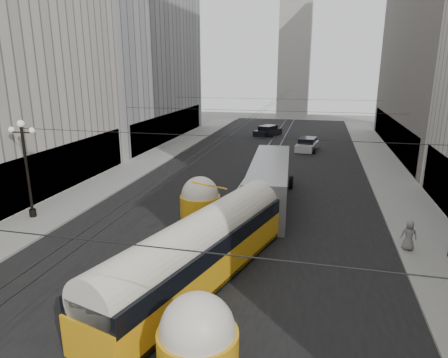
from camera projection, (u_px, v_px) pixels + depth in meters
The scene contains 14 objects.
road at pixel (256, 175), 37.21m from camera, with size 20.00×85.00×0.02m, color black.
sidewalk_left at pixel (151, 159), 43.14m from camera, with size 4.00×72.00×0.15m, color gray.
sidewalk_right at pixel (387, 172), 37.80m from camera, with size 4.00×72.00×0.15m, color gray.
rail_left at pixel (248, 174), 37.38m from camera, with size 0.12×85.00×0.04m, color gray.
rail_right at pixel (264, 175), 37.04m from camera, with size 0.12×85.00×0.04m, color gray.
building_left_far at pixel (126, 31), 52.33m from camera, with size 12.60×28.60×28.60m.
distant_tower at pixel (296, 39), 77.69m from camera, with size 6.00×6.00×31.36m.
lamppost_left_mid at pixel (26, 164), 25.42m from camera, with size 1.86×0.44×6.37m.
catenary at pixel (257, 113), 34.65m from camera, with size 25.00×72.00×0.23m.
streetcar at pixel (199, 250), 18.08m from camera, with size 6.10×14.95×3.39m.
city_bus at pixel (270, 181), 28.94m from camera, with size 3.42×12.59×3.16m.
sedan_white_far at pixel (307, 145), 47.94m from camera, with size 2.77×5.16×1.55m.
sedan_dark_far at pixel (268, 131), 58.21m from camera, with size 3.86×5.24×1.53m.
pedestrian_sidewalk_right at pixel (409, 235), 21.37m from camera, with size 0.81×0.50×1.66m, color slate.
Camera 1 is at (5.41, -3.16, 9.64)m, focal length 32.00 mm.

